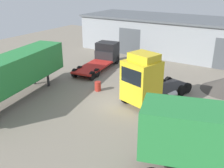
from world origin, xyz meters
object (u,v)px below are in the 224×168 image
Objects in this scene: tractor_unit_yellow at (146,81)px; flatbed_truck_black at (104,56)px; container_trailer_green at (13,72)px; oil_drum at (98,86)px.

flatbed_truck_black is (-8.57, 6.75, -0.76)m from tractor_unit_yellow.
oil_drum is at bearing -53.29° from container_trailer_green.
oil_drum is (3.72, -6.58, -0.84)m from flatbed_truck_black.
flatbed_truck_black reaches higher than oil_drum.
oil_drum is at bearing -157.81° from flatbed_truck_black.
container_trailer_green is 7.44m from oil_drum.
tractor_unit_yellow reaches higher than oil_drum.
tractor_unit_yellow is 0.61× the size of container_trailer_green.
oil_drum is at bearing -75.34° from tractor_unit_yellow.
container_trailer_green is at bearing 167.65° from flatbed_truck_black.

